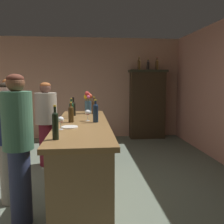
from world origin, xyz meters
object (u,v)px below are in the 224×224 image
Objects in this scene: cheese_plate at (70,127)px; display_bottle_left at (139,64)px; patron_redhead at (18,143)px; patron_in_grey at (10,117)px; wine_bottle_riesling at (55,124)px; flower_arrangement at (88,102)px; display_bottle_midleft at (148,65)px; wine_bottle_chardonnay at (96,112)px; patron_by_cabinet at (10,138)px; patron_in_navy at (46,121)px; wine_bottle_pinot at (71,113)px; display_cabinet at (147,103)px; wine_bottle_malbec at (73,108)px; wine_glass_front at (88,113)px; bar_counter at (83,158)px; wine_bottle_syrah at (94,106)px; wine_glass_mid at (61,120)px; wine_bottle_merlot at (71,109)px; display_bottle_center at (157,64)px.

display_bottle_left is (1.55, 3.44, 0.97)m from cheese_plate.
patron_in_grey is (-0.67, 1.95, -0.01)m from patron_redhead.
wine_bottle_riesling is 4.42m from display_bottle_left.
wine_bottle_riesling is at bearing -99.51° from flower_arrangement.
wine_bottle_riesling is 1.17× the size of display_bottle_midleft.
patron_by_cabinet is at bearing -171.83° from wine_bottle_chardonnay.
cheese_plate is 1.62m from patron_in_navy.
display_bottle_left reaches higher than wine_bottle_pinot.
display_cabinet reaches higher than wine_bottle_malbec.
patron_in_grey is (-1.17, 1.25, -0.22)m from wine_bottle_pinot.
wine_glass_front is at bearing -90.45° from flower_arrangement.
patron_by_cabinet is at bearing -45.19° from patron_in_navy.
wine_bottle_chardonnay reaches higher than wine_glass_front.
patron_in_navy is (-0.84, 1.19, -0.30)m from wine_bottle_chardonnay.
patron_in_grey is at bearing 140.07° from wine_glass_front.
display_cabinet is (1.65, 3.13, 0.44)m from bar_counter.
wine_bottle_syrah reaches higher than wine_glass_mid.
wine_bottle_pinot is 3.65m from display_bottle_midleft.
wine_bottle_malbec reaches higher than wine_glass_front.
wine_bottle_syrah is at bearing 67.92° from wine_bottle_pinot.
wine_bottle_riesling is 1.08m from wine_glass_front.
wine_glass_front is 1.83m from patron_in_grey.
patron_in_navy is 0.96× the size of patron_in_grey.
wine_glass_front is 1.03× the size of wine_glass_mid.
wine_bottle_merlot is 1.92× the size of wine_glass_front.
wine_bottle_malbec is 3.03m from display_bottle_left.
display_bottle_midleft is at bearing 96.58° from patron_in_grey.
wine_bottle_merlot is at bearing 91.94° from cheese_plate.
patron_redhead is at bearing -34.95° from patron_in_navy.
patron_in_navy reaches higher than bar_counter.
patron_by_cabinet is (-2.54, -3.25, -1.11)m from display_bottle_midleft.
wine_bottle_pinot is at bearing 175.26° from wine_bottle_chardonnay.
wine_bottle_malbec is at bearing 113.07° from wine_glass_front.
patron_in_navy reaches higher than wine_bottle_riesling.
cheese_plate is at bearing -89.02° from wine_bottle_pinot.
patron_in_grey reaches higher than patron_by_cabinet.
patron_in_navy is (-0.67, 1.21, 0.32)m from bar_counter.
patron_in_navy is (-2.08, -1.91, -1.14)m from display_bottle_left.
display_cabinet reaches higher than flower_arrangement.
wine_bottle_merlot is 1.20m from patron_redhead.
wine_bottle_merlot reaches higher than wine_bottle_pinot.
display_cabinet is 3.56m from wine_bottle_pinot.
patron_by_cabinet reaches higher than cheese_plate.
display_bottle_center is (0.24, -0.00, 0.02)m from display_bottle_midleft.
patron_by_cabinet reaches higher than flower_arrangement.
patron_by_cabinet is (-0.97, -1.08, -0.35)m from flower_arrangement.
display_cabinet reaches higher than bar_counter.
wine_glass_mid is at bearing -94.24° from wine_bottle_merlot.
flower_arrangement is 2.93m from display_bottle_center.
display_bottle_left is at bearing 63.10° from wine_bottle_pinot.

